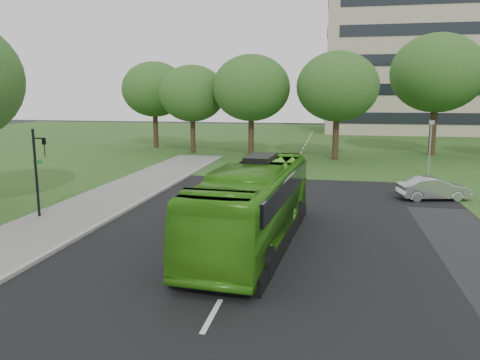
{
  "coord_description": "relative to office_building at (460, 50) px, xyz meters",
  "views": [
    {
      "loc": [
        2.97,
        -17.26,
        5.84
      ],
      "look_at": [
        -1.46,
        5.38,
        1.6
      ],
      "focal_mm": 35.0,
      "sensor_mm": 36.0,
      "label": 1
    }
  ],
  "objects": [
    {
      "name": "sedan",
      "position": [
        -13.27,
        -51.96,
        -11.86
      ],
      "size": [
        4.09,
        2.25,
        1.28
      ],
      "primitive_type": "imported",
      "rotation": [
        0.0,
        0.0,
        1.81
      ],
      "color": "#A8A8AD",
      "rests_on": "ground"
    },
    {
      "name": "tree_park_a",
      "position": [
        -32.61,
        -34.13,
        -6.6
      ],
      "size": [
        6.54,
        6.54,
        8.69
      ],
      "color": "black",
      "rests_on": "ground"
    },
    {
      "name": "tree_park_d",
      "position": [
        -9.4,
        -31.36,
        -4.71
      ],
      "size": [
        8.7,
        8.7,
        11.5
      ],
      "color": "black",
      "rests_on": "ground"
    },
    {
      "name": "camera_pole",
      "position": [
        -11.96,
        -43.55,
        -9.92
      ],
      "size": [
        0.35,
        0.3,
        4.0
      ],
      "rotation": [
        0.0,
        0.0,
        -0.06
      ],
      "color": "gray",
      "rests_on": "ground"
    },
    {
      "name": "bus",
      "position": [
        -21.89,
        -61.52,
        -10.93
      ],
      "size": [
        3.48,
        11.47,
        3.15
      ],
      "primitive_type": "imported",
      "rotation": [
        0.0,
        0.0,
        -0.07
      ],
      "color": "#3B9118",
      "rests_on": "ground"
    },
    {
      "name": "office_building",
      "position": [
        0.0,
        0.0,
        0.0
      ],
      "size": [
        40.1,
        20.1,
        25.0
      ],
      "color": "tan",
      "rests_on": "ground"
    },
    {
      "name": "tree_park_b",
      "position": [
        -26.45,
        -35.55,
        -6.1
      ],
      "size": [
        7.24,
        7.24,
        9.49
      ],
      "color": "black",
      "rests_on": "ground"
    },
    {
      "name": "ground",
      "position": [
        -21.96,
        -61.96,
        -12.5
      ],
      "size": [
        160.0,
        160.0,
        0.0
      ],
      "primitive_type": "plane",
      "color": "black",
      "rests_on": "ground"
    },
    {
      "name": "street_surfaces",
      "position": [
        -22.34,
        -39.21,
        -12.47
      ],
      "size": [
        120.0,
        120.0,
        0.15
      ],
      "color": "black",
      "rests_on": "ground"
    },
    {
      "name": "tree_park_c",
      "position": [
        -18.6,
        -36.61,
        -6.01
      ],
      "size": [
        7.2,
        7.2,
        9.56
      ],
      "color": "black",
      "rests_on": "ground"
    },
    {
      "name": "traffic_light",
      "position": [
        -32.32,
        -59.96,
        -9.99
      ],
      "size": [
        0.68,
        0.19,
        4.28
      ],
      "rotation": [
        0.0,
        0.0,
        -0.14
      ],
      "color": "black",
      "rests_on": "ground"
    },
    {
      "name": "tree_park_f",
      "position": [
        -38.03,
        -30.3,
        -6.15
      ],
      "size": [
        6.99,
        6.99,
        9.34
      ],
      "color": "black",
      "rests_on": "ground"
    }
  ]
}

